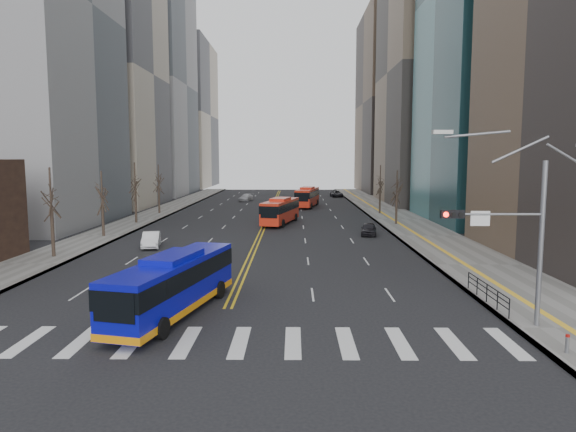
# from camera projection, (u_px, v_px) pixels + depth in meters

# --- Properties ---
(ground) EXTENTS (220.00, 220.00, 0.00)m
(ground) POSITION_uv_depth(u_px,v_px,m) (213.00, 342.00, 22.73)
(ground) COLOR black
(sidewalk_right) EXTENTS (7.00, 130.00, 0.15)m
(sidewalk_right) POSITION_uv_depth(u_px,v_px,m) (400.00, 220.00, 67.23)
(sidewalk_right) COLOR slate
(sidewalk_right) RESTS_ON ground
(sidewalk_left) EXTENTS (5.00, 130.00, 0.15)m
(sidewalk_left) POSITION_uv_depth(u_px,v_px,m) (142.00, 219.00, 67.62)
(sidewalk_left) COLOR slate
(sidewalk_left) RESTS_ON ground
(crosswalk) EXTENTS (26.70, 4.00, 0.01)m
(crosswalk) POSITION_uv_depth(u_px,v_px,m) (213.00, 342.00, 22.73)
(crosswalk) COLOR silver
(crosswalk) RESTS_ON ground
(centerline) EXTENTS (0.55, 100.00, 0.01)m
(centerline) POSITION_uv_depth(u_px,v_px,m) (270.00, 212.00, 77.38)
(centerline) COLOR gold
(centerline) RESTS_ON ground
(office_towers) EXTENTS (83.00, 134.00, 58.00)m
(office_towers) POSITION_uv_depth(u_px,v_px,m) (274.00, 65.00, 88.10)
(office_towers) COLOR gray
(office_towers) RESTS_ON ground
(signal_mast) EXTENTS (5.37, 0.37, 9.39)m
(signal_mast) POSITION_uv_depth(u_px,v_px,m) (511.00, 228.00, 24.01)
(signal_mast) COLOR gray
(signal_mast) RESTS_ON ground
(pedestrian_railing) EXTENTS (0.06, 6.06, 1.02)m
(pedestrian_railing) POSITION_uv_depth(u_px,v_px,m) (487.00, 290.00, 28.44)
(pedestrian_railing) COLOR black
(pedestrian_railing) RESTS_ON sidewalk_right
(street_trees) EXTENTS (35.20, 47.20, 7.60)m
(street_trees) POSITION_uv_depth(u_px,v_px,m) (197.00, 187.00, 56.59)
(street_trees) COLOR #32261F
(street_trees) RESTS_ON ground
(blue_bus) EXTENTS (4.79, 11.18, 3.21)m
(blue_bus) POSITION_uv_depth(u_px,v_px,m) (174.00, 283.00, 26.55)
(blue_bus) COLOR #0B0DAB
(blue_bus) RESTS_ON ground
(red_bus_near) EXTENTS (4.68, 10.43, 3.25)m
(red_bus_near) POSITION_uv_depth(u_px,v_px,m) (280.00, 209.00, 63.04)
(red_bus_near) COLOR red
(red_bus_near) RESTS_ON ground
(red_bus_far) EXTENTS (4.37, 10.77, 3.35)m
(red_bus_far) POSITION_uv_depth(u_px,v_px,m) (307.00, 196.00, 84.96)
(red_bus_far) COLOR red
(red_bus_far) RESTS_ON ground
(car_white) EXTENTS (2.28, 4.47, 1.41)m
(car_white) POSITION_uv_depth(u_px,v_px,m) (151.00, 240.00, 46.74)
(car_white) COLOR white
(car_white) RESTS_ON ground
(car_dark_mid) EXTENTS (2.16, 4.07, 1.32)m
(car_dark_mid) POSITION_uv_depth(u_px,v_px,m) (369.00, 229.00, 54.07)
(car_dark_mid) COLOR black
(car_dark_mid) RESTS_ON ground
(car_silver) EXTENTS (2.87, 4.88, 1.33)m
(car_silver) POSITION_uv_depth(u_px,v_px,m) (246.00, 198.00, 96.81)
(car_silver) COLOR #9FA0A5
(car_silver) RESTS_ON ground
(car_dark_far) EXTENTS (2.56, 4.83, 1.29)m
(car_dark_far) POSITION_uv_depth(u_px,v_px,m) (337.00, 194.00, 107.00)
(car_dark_far) COLOR black
(car_dark_far) RESTS_ON ground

